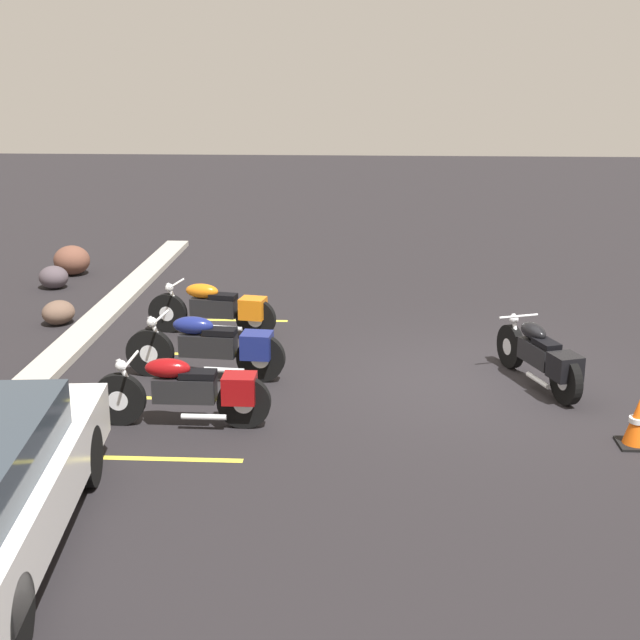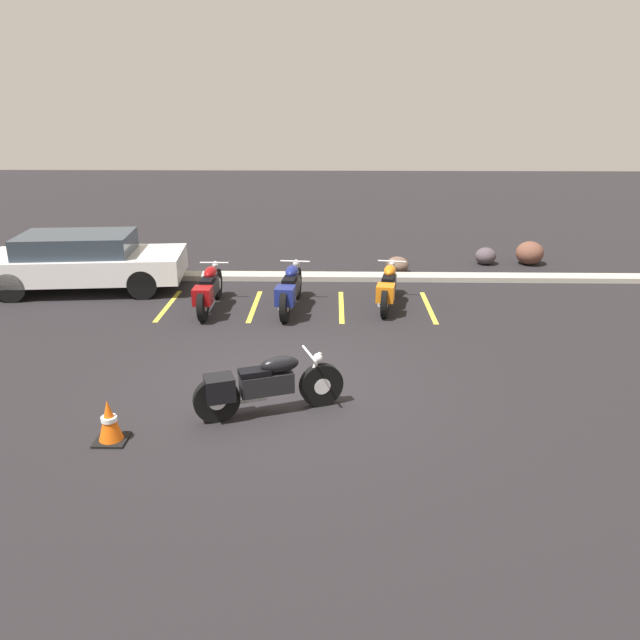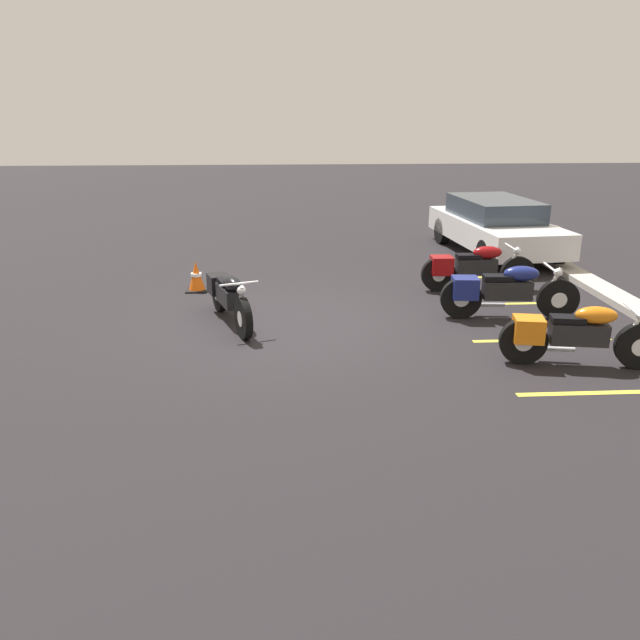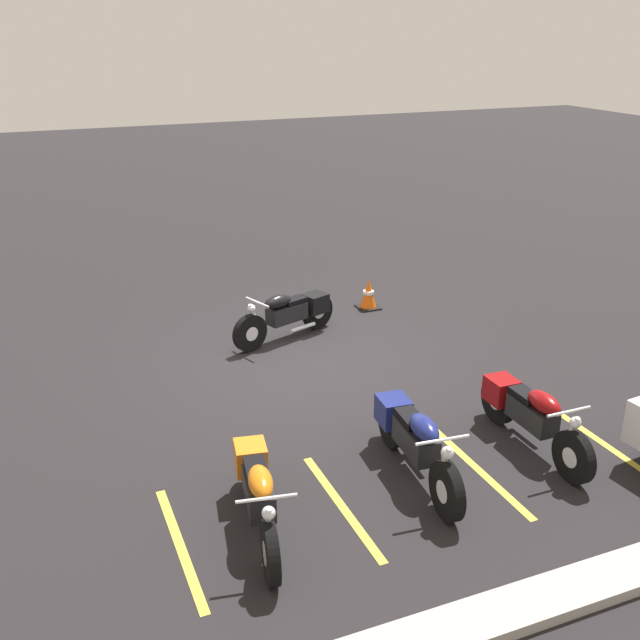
% 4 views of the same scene
% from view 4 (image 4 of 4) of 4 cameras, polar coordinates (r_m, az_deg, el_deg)
% --- Properties ---
extents(ground, '(60.00, 60.00, 0.00)m').
position_cam_4_polar(ground, '(12.01, -1.46, -2.99)').
color(ground, black).
extents(motorcycle_black_featured, '(2.02, 0.93, 0.83)m').
position_cam_4_polar(motorcycle_black_featured, '(12.67, -2.33, 0.52)').
color(motorcycle_black_featured, black).
rests_on(motorcycle_black_featured, ground).
extents(parked_bike_0, '(0.61, 2.16, 0.85)m').
position_cam_4_polar(parked_bike_0, '(9.83, 15.63, -6.86)').
color(parked_bike_0, black).
rests_on(parked_bike_0, ground).
extents(parked_bike_1, '(0.64, 2.24, 0.88)m').
position_cam_4_polar(parked_bike_1, '(8.98, 7.14, -8.96)').
color(parked_bike_1, black).
rests_on(parked_bike_1, ground).
extents(parked_bike_2, '(0.72, 2.11, 0.84)m').
position_cam_4_polar(parked_bike_2, '(8.10, -4.75, -12.83)').
color(parked_bike_2, black).
rests_on(parked_bike_2, ground).
extents(concrete_curb, '(18.00, 0.50, 0.12)m').
position_cam_4_polar(concrete_curb, '(7.60, 15.92, -20.09)').
color(concrete_curb, '#A8A399').
rests_on(concrete_curb, ground).
extents(traffic_cone, '(0.40, 0.40, 0.57)m').
position_cam_4_polar(traffic_cone, '(14.06, 3.71, 1.94)').
color(traffic_cone, black).
rests_on(traffic_cone, ground).
extents(stall_line_0, '(0.10, 2.10, 0.00)m').
position_cam_4_polar(stall_line_0, '(10.42, 20.52, -8.61)').
color(stall_line_0, gold).
rests_on(stall_line_0, ground).
extents(stall_line_1, '(0.10, 2.10, 0.00)m').
position_cam_4_polar(stall_line_1, '(9.39, 12.08, -11.17)').
color(stall_line_1, gold).
rests_on(stall_line_1, ground).
extents(stall_line_2, '(0.10, 2.10, 0.00)m').
position_cam_4_polar(stall_line_2, '(8.62, 1.65, -13.95)').
color(stall_line_2, gold).
rests_on(stall_line_2, ground).
extents(stall_line_3, '(0.10, 2.10, 0.00)m').
position_cam_4_polar(stall_line_3, '(8.19, -10.60, -16.57)').
color(stall_line_3, gold).
rests_on(stall_line_3, ground).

